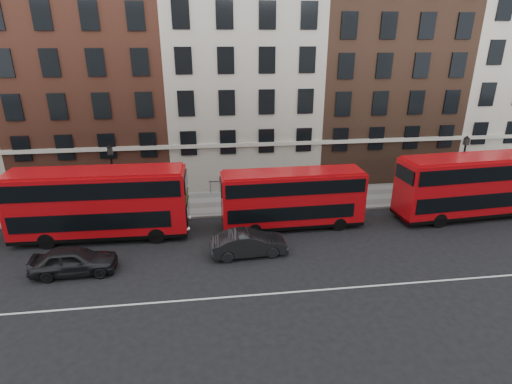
{
  "coord_description": "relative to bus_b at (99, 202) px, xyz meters",
  "views": [
    {
      "loc": [
        -3.4,
        -19.2,
        12.42
      ],
      "look_at": [
        -0.28,
        5.0,
        3.0
      ],
      "focal_mm": 28.0,
      "sensor_mm": 36.0,
      "label": 1
    }
  ],
  "objects": [
    {
      "name": "ground",
      "position": [
        10.44,
        -5.67,
        -2.52
      ],
      "size": [
        120.0,
        120.0,
        0.0
      ],
      "primitive_type": "plane",
      "color": "black",
      "rests_on": "ground"
    },
    {
      "name": "pavement",
      "position": [
        10.44,
        4.83,
        -2.45
      ],
      "size": [
        80.0,
        5.0,
        0.15
      ],
      "primitive_type": "cube",
      "color": "slate",
      "rests_on": "ground"
    },
    {
      "name": "kerb",
      "position": [
        10.44,
        2.33,
        -2.44
      ],
      "size": [
        80.0,
        0.3,
        0.16
      ],
      "primitive_type": "cube",
      "color": "gray",
      "rests_on": "ground"
    },
    {
      "name": "road_centre_line",
      "position": [
        10.44,
        -7.67,
        -2.52
      ],
      "size": [
        70.0,
        0.12,
        0.01
      ],
      "primitive_type": "cube",
      "color": "white",
      "rests_on": "ground"
    },
    {
      "name": "building_terrace",
      "position": [
        10.14,
        12.21,
        7.72
      ],
      "size": [
        64.0,
        11.95,
        22.0
      ],
      "color": "beige",
      "rests_on": "ground"
    },
    {
      "name": "bus_b",
      "position": [
        0.0,
        0.0,
        0.0
      ],
      "size": [
        11.25,
        2.94,
        4.7
      ],
      "rotation": [
        0.0,
        0.0,
        -0.02
      ],
      "color": "red",
      "rests_on": "ground"
    },
    {
      "name": "bus_c",
      "position": [
        12.74,
        -0.0,
        -0.32
      ],
      "size": [
        9.82,
        2.56,
        4.11
      ],
      "rotation": [
        0.0,
        0.0,
        0.02
      ],
      "color": "red",
      "rests_on": "ground"
    },
    {
      "name": "bus_d",
      "position": [
        26.04,
        -0.0,
        -0.01
      ],
      "size": [
        11.32,
        3.49,
        4.69
      ],
      "rotation": [
        0.0,
        0.0,
        0.07
      ],
      "color": "red",
      "rests_on": "ground"
    },
    {
      "name": "car_rear",
      "position": [
        -0.6,
        -4.28,
        -1.73
      ],
      "size": [
        4.7,
        2.0,
        1.58
      ],
      "primitive_type": "imported",
      "rotation": [
        0.0,
        0.0,
        1.6
      ],
      "color": "#232326",
      "rests_on": "ground"
    },
    {
      "name": "car_front",
      "position": [
        9.35,
        -3.49,
        -1.75
      ],
      "size": [
        4.76,
        1.94,
        1.54
      ],
      "primitive_type": "imported",
      "rotation": [
        0.0,
        0.0,
        1.64
      ],
      "color": "black",
      "rests_on": "ground"
    },
    {
      "name": "lamp_post_left",
      "position": [
        0.28,
        3.6,
        0.56
      ],
      "size": [
        0.44,
        0.44,
        5.33
      ],
      "color": "black",
      "rests_on": "pavement"
    },
    {
      "name": "lamp_post_right",
      "position": [
        26.96,
        2.86,
        0.56
      ],
      "size": [
        0.44,
        0.44,
        5.33
      ],
      "color": "black",
      "rests_on": "pavement"
    },
    {
      "name": "iron_railings",
      "position": [
        10.44,
        7.03,
        -1.87
      ],
      "size": [
        6.6,
        0.06,
        1.0
      ],
      "primitive_type": null,
      "color": "black",
      "rests_on": "pavement"
    }
  ]
}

